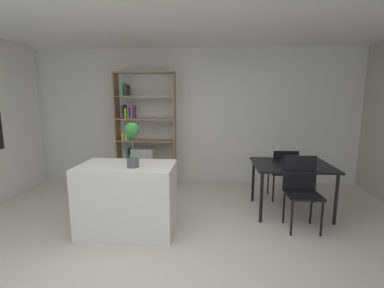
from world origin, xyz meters
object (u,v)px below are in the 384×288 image
(open_bookshelf, at_px, (142,135))
(dining_chair_near, at_px, (301,186))
(dining_chair_far, at_px, (283,170))
(dining_table, at_px, (292,169))
(potted_plant_on_island, at_px, (132,140))
(kitchen_island, at_px, (128,198))

(open_bookshelf, distance_m, dining_chair_near, 3.11)
(dining_chair_far, bearing_deg, dining_table, 88.11)
(potted_plant_on_island, relative_size, dining_table, 0.48)
(potted_plant_on_island, relative_size, dining_chair_far, 0.62)
(open_bookshelf, bearing_deg, potted_plant_on_island, -78.36)
(open_bookshelf, height_order, dining_chair_near, open_bookshelf)
(open_bookshelf, bearing_deg, dining_table, -25.05)
(kitchen_island, relative_size, dining_chair_far, 1.37)
(kitchen_island, distance_m, dining_chair_far, 2.60)
(open_bookshelf, xyz_separation_m, dining_chair_near, (2.58, -1.69, -0.43))
(open_bookshelf, xyz_separation_m, dining_chair_far, (2.58, -0.72, -0.47))
(potted_plant_on_island, height_order, open_bookshelf, open_bookshelf)
(dining_table, height_order, dining_chair_near, dining_chair_near)
(potted_plant_on_island, distance_m, dining_chair_near, 2.28)
(potted_plant_on_island, relative_size, open_bookshelf, 0.25)
(potted_plant_on_island, height_order, dining_chair_near, potted_plant_on_island)
(kitchen_island, xyz_separation_m, open_bookshelf, (-0.31, 1.99, 0.55))
(dining_chair_far, bearing_deg, dining_chair_near, 88.09)
(open_bookshelf, xyz_separation_m, dining_table, (2.58, -1.21, -0.32))
(potted_plant_on_island, bearing_deg, dining_chair_near, 10.90)
(kitchen_island, xyz_separation_m, dining_table, (2.26, 0.79, 0.23))
(kitchen_island, bearing_deg, dining_chair_far, 29.32)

